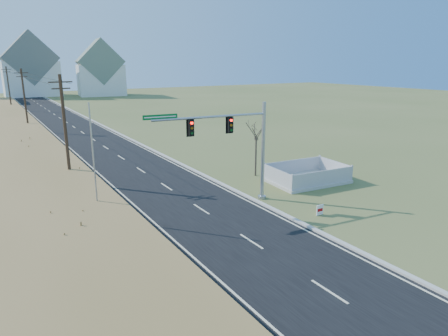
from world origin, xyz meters
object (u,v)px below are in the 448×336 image
at_px(flagpole, 95,175).
at_px(traffic_signal_mast, 240,143).
at_px(open_sign, 320,210).
at_px(fence_enclosure, 307,178).
at_px(bare_tree, 256,129).

bearing_deg(flagpole, traffic_signal_mast, -11.44).
height_order(traffic_signal_mast, open_sign, traffic_signal_mast).
xyz_separation_m(traffic_signal_mast, open_sign, (3.12, -4.95, -4.04)).
height_order(fence_enclosure, bare_tree, bare_tree).
xyz_separation_m(fence_enclosure, flagpole, (-17.46, 0.68, 2.74)).
height_order(flagpole, bare_tree, flagpole).
xyz_separation_m(open_sign, flagpole, (-12.85, 6.92, 2.65)).
bearing_deg(flagpole, open_sign, -28.32).
relative_size(open_sign, flagpole, 0.09).
xyz_separation_m(open_sign, bare_tree, (1.95, 10.03, 3.83)).
height_order(fence_enclosure, flagpole, flagpole).
xyz_separation_m(traffic_signal_mast, flagpole, (-9.72, 1.97, -1.40)).
bearing_deg(flagpole, fence_enclosure, -2.23).
xyz_separation_m(traffic_signal_mast, bare_tree, (5.07, 5.08, -0.21)).
xyz_separation_m(flagpole, bare_tree, (14.79, 3.11, 1.18)).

